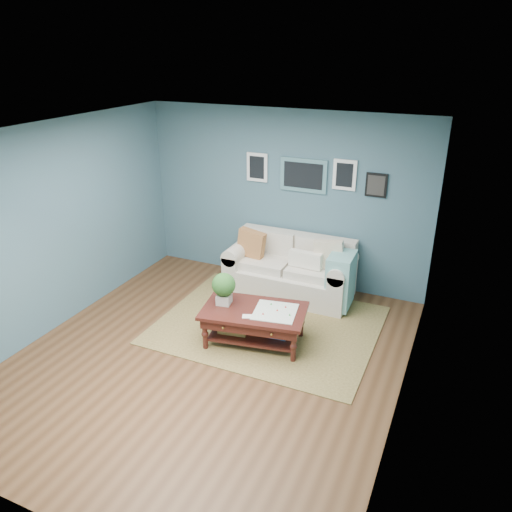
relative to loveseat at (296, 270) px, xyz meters
The scene contains 4 objects.
room_shell 2.22m from the loveseat, 100.91° to the right, with size 5.00×5.02×2.70m.
area_rug 1.09m from the loveseat, 91.24° to the right, with size 2.89×2.31×0.01m, color brown.
loveseat is the anchor object (origin of this frame).
coffee_table 1.48m from the loveseat, 93.55° to the right, with size 1.40×0.97×0.91m.
Camera 1 is at (2.62, -4.44, 3.57)m, focal length 35.00 mm.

